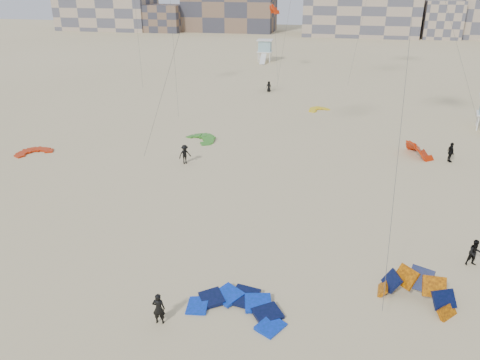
# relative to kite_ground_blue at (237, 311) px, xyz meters

# --- Properties ---
(ground) EXTENTS (320.00, 320.00, 0.00)m
(ground) POSITION_rel_kite_ground_blue_xyz_m (-2.41, -1.37, 0.00)
(ground) COLOR beige
(ground) RESTS_ON ground
(kite_ground_blue) EXTENTS (5.51, 5.70, 1.27)m
(kite_ground_blue) POSITION_rel_kite_ground_blue_xyz_m (0.00, 0.00, 0.00)
(kite_ground_blue) COLOR #0B32F7
(kite_ground_blue) RESTS_ON ground
(kite_ground_orange) EXTENTS (5.29, 5.25, 4.03)m
(kite_ground_orange) POSITION_rel_kite_ground_blue_xyz_m (9.05, 2.84, 0.00)
(kite_ground_orange) COLOR orange
(kite_ground_orange) RESTS_ON ground
(kite_ground_red) EXTENTS (4.54, 4.54, 0.59)m
(kite_ground_red) POSITION_rel_kite_ground_blue_xyz_m (-24.64, 18.72, 0.00)
(kite_ground_red) COLOR red
(kite_ground_red) RESTS_ON ground
(kite_ground_green) EXTENTS (5.09, 5.10, 1.26)m
(kite_ground_green) POSITION_rel_kite_ground_blue_xyz_m (-9.78, 26.13, 0.00)
(kite_ground_green) COLOR green
(kite_ground_green) RESTS_ON ground
(kite_ground_red_far) EXTENTS (4.65, 4.62, 3.66)m
(kite_ground_red_far) POSITION_rel_kite_ground_blue_xyz_m (12.04, 26.20, 0.00)
(kite_ground_red_far) COLOR red
(kite_ground_red_far) RESTS_ON ground
(kite_ground_yellow) EXTENTS (3.85, 3.86, 0.78)m
(kite_ground_yellow) POSITION_rel_kite_ground_blue_xyz_m (1.53, 40.90, 0.00)
(kite_ground_yellow) COLOR yellow
(kite_ground_yellow) RESTS_ON ground
(kitesurfer_main) EXTENTS (0.68, 0.50, 1.73)m
(kitesurfer_main) POSITION_rel_kite_ground_blue_xyz_m (-3.56, -1.69, 0.86)
(kitesurfer_main) COLOR black
(kitesurfer_main) RESTS_ON ground
(kitesurfer_b) EXTENTS (0.94, 0.81, 1.69)m
(kitesurfer_b) POSITION_rel_kite_ground_blue_xyz_m (12.80, 7.11, 0.84)
(kitesurfer_b) COLOR black
(kitesurfer_b) RESTS_ON ground
(kitesurfer_c) EXTENTS (1.31, 1.27, 1.79)m
(kitesurfer_c) POSITION_rel_kite_ground_blue_xyz_m (-9.27, 19.25, 0.90)
(kitesurfer_c) COLOR black
(kitesurfer_c) RESTS_ON ground
(kitesurfer_d) EXTENTS (0.71, 1.18, 1.88)m
(kitesurfer_d) POSITION_rel_kite_ground_blue_xyz_m (14.61, 24.94, 0.94)
(kitesurfer_d) COLOR black
(kitesurfer_d) RESTS_ON ground
(kitesurfer_e) EXTENTS (0.82, 0.59, 1.56)m
(kitesurfer_e) POSITION_rel_kite_ground_blue_xyz_m (-6.47, 50.08, 0.78)
(kitesurfer_e) COLOR black
(kitesurfer_e) RESTS_ON ground
(kite_fly_red) EXTENTS (4.41, 12.12, 10.96)m
(kite_fly_red) POSITION_rel_kite_ground_blue_xyz_m (-8.36, 65.94, 10.60)
(kite_fly_red) COLOR red
(kite_fly_red) RESTS_ON ground
(lifeguard_tower_far) EXTENTS (3.18, 5.94, 4.31)m
(lifeguard_tower_far) POSITION_rel_kite_ground_blue_xyz_m (-11.70, 77.00, 2.14)
(lifeguard_tower_far) COLOR white
(lifeguard_tower_far) RESTS_ON ground
(condo_west_a) EXTENTS (30.00, 15.00, 14.00)m
(condo_west_a) POSITION_rel_kite_ground_blue_xyz_m (-72.41, 128.63, 7.00)
(condo_west_a) COLOR tan
(condo_west_a) RESTS_ON ground
(condo_west_b) EXTENTS (28.00, 14.00, 18.00)m
(condo_west_b) POSITION_rel_kite_ground_blue_xyz_m (-32.41, 132.63, 9.00)
(condo_west_b) COLOR brown
(condo_west_b) RESTS_ON ground
(condo_mid) EXTENTS (32.00, 16.00, 12.00)m
(condo_mid) POSITION_rel_kite_ground_blue_xyz_m (7.59, 128.63, 6.00)
(condo_mid) COLOR tan
(condo_mid) RESTS_ON ground
(condo_fill_left) EXTENTS (12.00, 10.00, 8.00)m
(condo_fill_left) POSITION_rel_kite_ground_blue_xyz_m (-52.41, 126.63, 4.00)
(condo_fill_left) COLOR brown
(condo_fill_left) RESTS_ON ground
(condo_fill_right) EXTENTS (10.00, 10.00, 10.00)m
(condo_fill_right) POSITION_rel_kite_ground_blue_xyz_m (29.59, 126.63, 5.00)
(condo_fill_right) COLOR tan
(condo_fill_right) RESTS_ON ground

